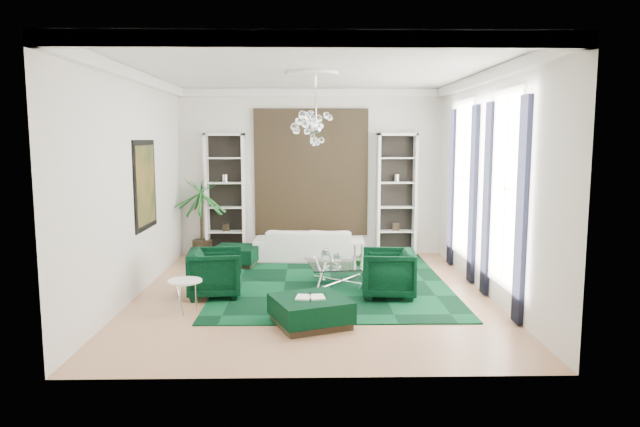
{
  "coord_description": "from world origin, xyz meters",
  "views": [
    {
      "loc": [
        -0.06,
        -9.61,
        2.66
      ],
      "look_at": [
        0.14,
        0.5,
        1.34
      ],
      "focal_mm": 32.0,
      "sensor_mm": 36.0,
      "label": 1
    }
  ],
  "objects_px": {
    "armchair_right": "(388,273)",
    "coffee_table": "(342,274)",
    "ottoman_side": "(236,256)",
    "armchair_left": "(216,273)",
    "side_table": "(185,297)",
    "sofa": "(309,244)",
    "palm": "(201,205)",
    "ottoman_front": "(310,311)"
  },
  "relations": [
    {
      "from": "sofa",
      "to": "coffee_table",
      "type": "relative_size",
      "value": 2.0
    },
    {
      "from": "armchair_left",
      "to": "palm",
      "type": "bearing_deg",
      "value": 8.8
    },
    {
      "from": "coffee_table",
      "to": "armchair_left",
      "type": "bearing_deg",
      "value": -161.87
    },
    {
      "from": "ottoman_front",
      "to": "side_table",
      "type": "xyz_separation_m",
      "value": [
        -1.93,
        0.62,
        0.05
      ]
    },
    {
      "from": "armchair_right",
      "to": "coffee_table",
      "type": "relative_size",
      "value": 0.75
    },
    {
      "from": "armchair_left",
      "to": "ottoman_side",
      "type": "bearing_deg",
      "value": -6.52
    },
    {
      "from": "sofa",
      "to": "ottoman_side",
      "type": "bearing_deg",
      "value": 20.61
    },
    {
      "from": "coffee_table",
      "to": "side_table",
      "type": "relative_size",
      "value": 2.31
    },
    {
      "from": "armchair_right",
      "to": "side_table",
      "type": "distance_m",
      "value": 3.36
    },
    {
      "from": "coffee_table",
      "to": "palm",
      "type": "distance_m",
      "value": 4.07
    },
    {
      "from": "side_table",
      "to": "coffee_table",
      "type": "bearing_deg",
      "value": 33.07
    },
    {
      "from": "armchair_left",
      "to": "ottoman_side",
      "type": "xyz_separation_m",
      "value": [
        0.04,
        2.41,
        -0.21
      ]
    },
    {
      "from": "ottoman_side",
      "to": "sofa",
      "type": "bearing_deg",
      "value": 18.01
    },
    {
      "from": "ottoman_side",
      "to": "palm",
      "type": "bearing_deg",
      "value": 135.77
    },
    {
      "from": "coffee_table",
      "to": "ottoman_side",
      "type": "xyz_separation_m",
      "value": [
        -2.14,
        1.7,
        -0.01
      ]
    },
    {
      "from": "sofa",
      "to": "armchair_right",
      "type": "relative_size",
      "value": 2.68
    },
    {
      "from": "sofa",
      "to": "side_table",
      "type": "distance_m",
      "value": 4.29
    },
    {
      "from": "armchair_right",
      "to": "sofa",
      "type": "bearing_deg",
      "value": -150.44
    },
    {
      "from": "ottoman_side",
      "to": "palm",
      "type": "distance_m",
      "value": 1.58
    },
    {
      "from": "armchair_left",
      "to": "coffee_table",
      "type": "distance_m",
      "value": 2.31
    },
    {
      "from": "coffee_table",
      "to": "ottoman_side",
      "type": "bearing_deg",
      "value": 141.66
    },
    {
      "from": "armchair_right",
      "to": "palm",
      "type": "bearing_deg",
      "value": -126.08
    },
    {
      "from": "armchair_left",
      "to": "armchair_right",
      "type": "distance_m",
      "value": 2.93
    },
    {
      "from": "side_table",
      "to": "palm",
      "type": "height_order",
      "value": "palm"
    },
    {
      "from": "ottoman_side",
      "to": "armchair_left",
      "type": "bearing_deg",
      "value": -91.02
    },
    {
      "from": "coffee_table",
      "to": "palm",
      "type": "xyz_separation_m",
      "value": [
        -3.02,
        2.55,
        0.99
      ]
    },
    {
      "from": "armchair_left",
      "to": "ottoman_front",
      "type": "distance_m",
      "value": 2.24
    },
    {
      "from": "armchair_left",
      "to": "ottoman_front",
      "type": "relative_size",
      "value": 0.89
    },
    {
      "from": "side_table",
      "to": "sofa",
      "type": "bearing_deg",
      "value": 63.43
    },
    {
      "from": "sofa",
      "to": "armchair_left",
      "type": "distance_m",
      "value": 3.33
    },
    {
      "from": "armchair_right",
      "to": "ottoman_front",
      "type": "distance_m",
      "value": 1.97
    },
    {
      "from": "side_table",
      "to": "armchair_right",
      "type": "bearing_deg",
      "value": 14.12
    },
    {
      "from": "coffee_table",
      "to": "ottoman_front",
      "type": "height_order",
      "value": "coffee_table"
    },
    {
      "from": "sofa",
      "to": "palm",
      "type": "height_order",
      "value": "palm"
    },
    {
      "from": "sofa",
      "to": "coffee_table",
      "type": "bearing_deg",
      "value": 107.62
    },
    {
      "from": "sofa",
      "to": "coffee_table",
      "type": "height_order",
      "value": "sofa"
    },
    {
      "from": "sofa",
      "to": "side_table",
      "type": "bearing_deg",
      "value": 66.03
    },
    {
      "from": "ottoman_side",
      "to": "palm",
      "type": "relative_size",
      "value": 0.38
    },
    {
      "from": "ottoman_front",
      "to": "palm",
      "type": "bearing_deg",
      "value": 116.91
    },
    {
      "from": "side_table",
      "to": "palm",
      "type": "bearing_deg",
      "value": 96.97
    },
    {
      "from": "armchair_left",
      "to": "coffee_table",
      "type": "relative_size",
      "value": 0.75
    },
    {
      "from": "coffee_table",
      "to": "ottoman_side",
      "type": "distance_m",
      "value": 2.73
    }
  ]
}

